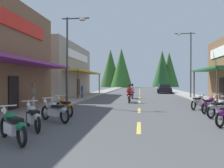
{
  "coord_description": "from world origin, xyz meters",
  "views": [
    {
      "loc": [
        0.03,
        -1.11,
        1.77
      ],
      "look_at": [
        -3.61,
        29.95,
        1.46
      ],
      "focal_mm": 38.1,
      "sensor_mm": 36.0,
      "label": 1
    }
  ],
  "objects_px": {
    "motorcycle_parked_right_5": "(198,102)",
    "rider_cruising_lead": "(129,95)",
    "motorcycle_parked_left_3": "(64,106)",
    "parked_car_curbside": "(164,89)",
    "pedestrian_by_shop": "(82,90)",
    "streetlamp_right": "(188,56)",
    "motorcycle_parked_left_0": "(12,125)",
    "pedestrian_waiting": "(33,95)",
    "streetlamp_left": "(71,48)",
    "motorcycle_parked_left_1": "(33,116)",
    "motorcycle_parked_right_3": "(220,107)",
    "motorcycle_parked_right_4": "(209,104)",
    "rider_cruising_trailing": "(132,92)",
    "motorcycle_parked_left_2": "(55,111)"
  },
  "relations": [
    {
      "from": "pedestrian_waiting",
      "to": "motorcycle_parked_left_3",
      "type": "bearing_deg",
      "value": -38.19
    },
    {
      "from": "streetlamp_right",
      "to": "motorcycle_parked_left_1",
      "type": "relative_size",
      "value": 3.94
    },
    {
      "from": "motorcycle_parked_left_3",
      "to": "motorcycle_parked_left_1",
      "type": "bearing_deg",
      "value": 139.38
    },
    {
      "from": "motorcycle_parked_right_3",
      "to": "motorcycle_parked_left_0",
      "type": "height_order",
      "value": "same"
    },
    {
      "from": "rider_cruising_trailing",
      "to": "parked_car_curbside",
      "type": "distance_m",
      "value": 12.92
    },
    {
      "from": "motorcycle_parked_right_3",
      "to": "motorcycle_parked_right_5",
      "type": "bearing_deg",
      "value": 54.43
    },
    {
      "from": "motorcycle_parked_left_3",
      "to": "rider_cruising_lead",
      "type": "distance_m",
      "value": 8.62
    },
    {
      "from": "motorcycle_parked_right_3",
      "to": "parked_car_curbside",
      "type": "distance_m",
      "value": 24.82
    },
    {
      "from": "streetlamp_left",
      "to": "pedestrian_waiting",
      "type": "xyz_separation_m",
      "value": [
        -1.55,
        -3.1,
        -3.29
      ]
    },
    {
      "from": "streetlamp_left",
      "to": "motorcycle_parked_right_4",
      "type": "relative_size",
      "value": 3.73
    },
    {
      "from": "motorcycle_parked_right_5",
      "to": "rider_cruising_lead",
      "type": "distance_m",
      "value": 6.3
    },
    {
      "from": "motorcycle_parked_left_0",
      "to": "pedestrian_by_shop",
      "type": "relative_size",
      "value": 1.04
    },
    {
      "from": "streetlamp_left",
      "to": "motorcycle_parked_right_3",
      "type": "xyz_separation_m",
      "value": [
        9.06,
        -5.04,
        -3.76
      ]
    },
    {
      "from": "motorcycle_parked_left_3",
      "to": "motorcycle_parked_left_0",
      "type": "bearing_deg",
      "value": 141.59
    },
    {
      "from": "motorcycle_parked_left_1",
      "to": "parked_car_curbside",
      "type": "xyz_separation_m",
      "value": [
        7.65,
        28.75,
        0.2
      ]
    },
    {
      "from": "streetlamp_right",
      "to": "motorcycle_parked_right_3",
      "type": "bearing_deg",
      "value": -94.66
    },
    {
      "from": "streetlamp_right",
      "to": "rider_cruising_trailing",
      "type": "relative_size",
      "value": 3.25
    },
    {
      "from": "pedestrian_by_shop",
      "to": "pedestrian_waiting",
      "type": "distance_m",
      "value": 9.26
    },
    {
      "from": "motorcycle_parked_right_5",
      "to": "streetlamp_right",
      "type": "bearing_deg",
      "value": 27.9
    },
    {
      "from": "motorcycle_parked_right_5",
      "to": "pedestrian_by_shop",
      "type": "height_order",
      "value": "pedestrian_by_shop"
    },
    {
      "from": "streetlamp_right",
      "to": "motorcycle_parked_left_1",
      "type": "xyz_separation_m",
      "value": [
        -8.96,
        -17.5,
        -3.97
      ]
    },
    {
      "from": "motorcycle_parked_right_5",
      "to": "motorcycle_parked_left_0",
      "type": "bearing_deg",
      "value": 176.7
    },
    {
      "from": "pedestrian_by_shop",
      "to": "motorcycle_parked_right_5",
      "type": "bearing_deg",
      "value": 135.94
    },
    {
      "from": "streetlamp_right",
      "to": "motorcycle_parked_left_0",
      "type": "xyz_separation_m",
      "value": [
        -8.74,
        -19.29,
        -3.97
      ]
    },
    {
      "from": "pedestrian_waiting",
      "to": "motorcycle_parked_right_3",
      "type": "bearing_deg",
      "value": -10.03
    },
    {
      "from": "motorcycle_parked_right_4",
      "to": "motorcycle_parked_right_3",
      "type": "bearing_deg",
      "value": -142.66
    },
    {
      "from": "motorcycle_parked_left_1",
      "to": "rider_cruising_trailing",
      "type": "relative_size",
      "value": 0.82
    },
    {
      "from": "rider_cruising_lead",
      "to": "pedestrian_waiting",
      "type": "relative_size",
      "value": 1.29
    },
    {
      "from": "motorcycle_parked_left_0",
      "to": "rider_cruising_lead",
      "type": "xyz_separation_m",
      "value": [
        2.82,
        13.57,
        0.17
      ]
    },
    {
      "from": "motorcycle_parked_right_3",
      "to": "motorcycle_parked_left_2",
      "type": "distance_m",
      "value": 7.97
    },
    {
      "from": "rider_cruising_lead",
      "to": "pedestrian_waiting",
      "type": "bearing_deg",
      "value": 135.51
    },
    {
      "from": "motorcycle_parked_left_3",
      "to": "rider_cruising_trailing",
      "type": "height_order",
      "value": "rider_cruising_trailing"
    },
    {
      "from": "motorcycle_parked_left_1",
      "to": "streetlamp_right",
      "type": "bearing_deg",
      "value": -64.26
    },
    {
      "from": "motorcycle_parked_left_1",
      "to": "rider_cruising_lead",
      "type": "height_order",
      "value": "rider_cruising_lead"
    },
    {
      "from": "motorcycle_parked_right_5",
      "to": "motorcycle_parked_left_3",
      "type": "xyz_separation_m",
      "value": [
        -7.66,
        -3.77,
        0.0
      ]
    },
    {
      "from": "motorcycle_parked_right_4",
      "to": "motorcycle_parked_left_1",
      "type": "xyz_separation_m",
      "value": [
        -7.86,
        -5.73,
        0.0
      ]
    },
    {
      "from": "motorcycle_parked_left_3",
      "to": "parked_car_curbside",
      "type": "relative_size",
      "value": 0.39
    },
    {
      "from": "motorcycle_parked_left_2",
      "to": "motorcycle_parked_left_0",
      "type": "bearing_deg",
      "value": 126.94
    },
    {
      "from": "motorcycle_parked_right_5",
      "to": "pedestrian_waiting",
      "type": "relative_size",
      "value": 1.09
    },
    {
      "from": "motorcycle_parked_left_0",
      "to": "pedestrian_waiting",
      "type": "relative_size",
      "value": 1.0
    },
    {
      "from": "motorcycle_parked_right_3",
      "to": "motorcycle_parked_left_3",
      "type": "height_order",
      "value": "same"
    },
    {
      "from": "rider_cruising_lead",
      "to": "rider_cruising_trailing",
      "type": "xyz_separation_m",
      "value": [
        0.09,
        4.88,
        0.0
      ]
    },
    {
      "from": "motorcycle_parked_left_0",
      "to": "motorcycle_parked_left_2",
      "type": "distance_m",
      "value": 3.6
    },
    {
      "from": "streetlamp_right",
      "to": "motorcycle_parked_left_3",
      "type": "xyz_separation_m",
      "value": [
        -8.98,
        -13.79,
        -3.97
      ]
    },
    {
      "from": "motorcycle_parked_right_5",
      "to": "motorcycle_parked_left_3",
      "type": "height_order",
      "value": "same"
    },
    {
      "from": "motorcycle_parked_right_3",
      "to": "motorcycle_parked_right_5",
      "type": "xyz_separation_m",
      "value": [
        -0.21,
        3.54,
        0.0
      ]
    },
    {
      "from": "motorcycle_parked_left_3",
      "to": "pedestrian_waiting",
      "type": "relative_size",
      "value": 1.02
    },
    {
      "from": "motorcycle_parked_right_5",
      "to": "motorcycle_parked_left_1",
      "type": "distance_m",
      "value": 10.69
    },
    {
      "from": "motorcycle_parked_left_3",
      "to": "pedestrian_waiting",
      "type": "height_order",
      "value": "pedestrian_waiting"
    },
    {
      "from": "motorcycle_parked_left_2",
      "to": "motorcycle_parked_right_5",
      "type": "bearing_deg",
      "value": -106.49
    }
  ]
}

